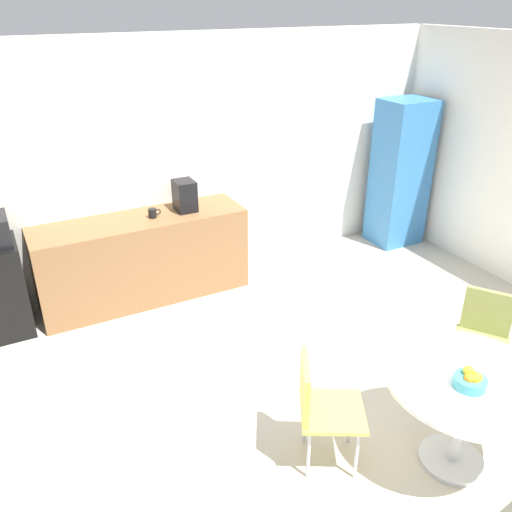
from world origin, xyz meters
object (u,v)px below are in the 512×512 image
object	(u,v)px
locker_cabinet	(400,174)
chair_olive	(483,330)
chair_yellow	(318,401)
fruit_bowl	(471,380)
round_table	(465,395)
coffee_maker	(185,196)
mug_white	(153,213)

from	to	relation	value
locker_cabinet	chair_olive	xyz separation A→B (m)	(-1.31, -2.53, -0.39)
locker_cabinet	chair_olive	bearing A→B (deg)	-117.40
chair_olive	chair_yellow	size ratio (longest dim) A/B	1.00
chair_olive	fruit_bowl	world-z (taller)	fruit_bowl
locker_cabinet	round_table	bearing A→B (deg)	-124.45
coffee_maker	fruit_bowl	bearing A→B (deg)	-78.54
chair_yellow	round_table	bearing A→B (deg)	-28.84
locker_cabinet	chair_olive	distance (m)	2.87
locker_cabinet	coffee_maker	bearing A→B (deg)	177.96
fruit_bowl	coffee_maker	xyz separation A→B (m)	(-0.65, 3.21, 0.28)
chair_yellow	coffee_maker	distance (m)	2.76
round_table	chair_yellow	bearing A→B (deg)	151.16
round_table	coffee_maker	world-z (taller)	coffee_maker
chair_olive	chair_yellow	distance (m)	1.62
locker_cabinet	round_table	world-z (taller)	locker_cabinet
round_table	fruit_bowl	xyz separation A→B (m)	(-0.06, -0.05, 0.19)
chair_yellow	fruit_bowl	xyz separation A→B (m)	(0.77, -0.51, 0.26)
round_table	fruit_bowl	bearing A→B (deg)	-138.83
locker_cabinet	fruit_bowl	size ratio (longest dim) A/B	8.96
round_table	chair_yellow	world-z (taller)	chair_yellow
round_table	chair_yellow	size ratio (longest dim) A/B	1.28
chair_olive	coffee_maker	size ratio (longest dim) A/B	2.59
mug_white	round_table	bearing A→B (deg)	-70.98
mug_white	locker_cabinet	bearing A→B (deg)	-1.10
chair_olive	fruit_bowl	xyz separation A→B (m)	(-0.85, -0.58, 0.26)
fruit_bowl	round_table	bearing A→B (deg)	41.17
fruit_bowl	mug_white	bearing A→B (deg)	107.74
mug_white	coffee_maker	size ratio (longest dim) A/B	0.40
locker_cabinet	mug_white	bearing A→B (deg)	178.90
mug_white	chair_olive	bearing A→B (deg)	-54.26
chair_olive	mug_white	world-z (taller)	mug_white
chair_olive	coffee_maker	distance (m)	3.07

